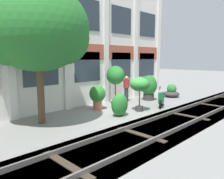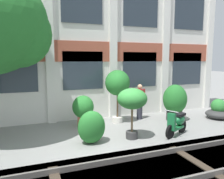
{
  "view_description": "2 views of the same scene",
  "coord_description": "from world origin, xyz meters",
  "px_view_note": "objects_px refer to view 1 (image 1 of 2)",
  "views": [
    {
      "loc": [
        -7.9,
        -7.01,
        2.76
      ],
      "look_at": [
        0.64,
        1.51,
        1.0
      ],
      "focal_mm": 35.0,
      "sensor_mm": 36.0,
      "label": 1
    },
    {
      "loc": [
        -2.25,
        -6.78,
        2.72
      ],
      "look_at": [
        0.89,
        1.56,
        1.51
      ],
      "focal_mm": 35.0,
      "sensor_mm": 36.0,
      "label": 2
    }
  ],
  "objects_px": {
    "potted_plant_terracotta_small": "(115,76)",
    "potted_plant_tall_urn": "(140,86)",
    "scooter_near_curb": "(162,99)",
    "potted_plant_ribbed_drum": "(149,87)",
    "topiary_hedge": "(120,105)",
    "potted_plant_stone_basin": "(97,95)",
    "potted_plant_wide_bowl": "(172,92)",
    "resident_by_doorway": "(126,88)",
    "broadleaf_tree": "(38,31)"
  },
  "relations": [
    {
      "from": "potted_plant_stone_basin",
      "to": "potted_plant_tall_urn",
      "type": "bearing_deg",
      "value": -54.6
    },
    {
      "from": "potted_plant_stone_basin",
      "to": "potted_plant_tall_urn",
      "type": "xyz_separation_m",
      "value": [
        1.3,
        -1.83,
        0.56
      ]
    },
    {
      "from": "potted_plant_tall_urn",
      "to": "scooter_near_curb",
      "type": "distance_m",
      "value": 1.95
    },
    {
      "from": "potted_plant_wide_bowl",
      "to": "topiary_hedge",
      "type": "bearing_deg",
      "value": -172.25
    },
    {
      "from": "potted_plant_stone_basin",
      "to": "potted_plant_wide_bowl",
      "type": "xyz_separation_m",
      "value": [
        6.22,
        -0.88,
        -0.42
      ]
    },
    {
      "from": "potted_plant_stone_basin",
      "to": "potted_plant_tall_urn",
      "type": "relative_size",
      "value": 0.74
    },
    {
      "from": "resident_by_doorway",
      "to": "scooter_near_curb",
      "type": "bearing_deg",
      "value": 9.68
    },
    {
      "from": "broadleaf_tree",
      "to": "potted_plant_stone_basin",
      "type": "distance_m",
      "value": 4.52
    },
    {
      "from": "potted_plant_terracotta_small",
      "to": "potted_plant_tall_urn",
      "type": "relative_size",
      "value": 1.3
    },
    {
      "from": "scooter_near_curb",
      "to": "resident_by_doorway",
      "type": "relative_size",
      "value": 0.79
    },
    {
      "from": "broadleaf_tree",
      "to": "resident_by_doorway",
      "type": "height_order",
      "value": "broadleaf_tree"
    },
    {
      "from": "potted_plant_wide_bowl",
      "to": "scooter_near_curb",
      "type": "height_order",
      "value": "scooter_near_curb"
    },
    {
      "from": "potted_plant_ribbed_drum",
      "to": "potted_plant_tall_urn",
      "type": "relative_size",
      "value": 0.92
    },
    {
      "from": "potted_plant_terracotta_small",
      "to": "potted_plant_tall_urn",
      "type": "bearing_deg",
      "value": -97.57
    },
    {
      "from": "potted_plant_wide_bowl",
      "to": "potted_plant_tall_urn",
      "type": "xyz_separation_m",
      "value": [
        -4.92,
        -0.95,
        0.98
      ]
    },
    {
      "from": "broadleaf_tree",
      "to": "potted_plant_wide_bowl",
      "type": "relative_size",
      "value": 5.12
    },
    {
      "from": "broadleaf_tree",
      "to": "potted_plant_ribbed_drum",
      "type": "bearing_deg",
      "value": -1.55
    },
    {
      "from": "potted_plant_wide_bowl",
      "to": "potted_plant_terracotta_small",
      "type": "bearing_deg",
      "value": 167.27
    },
    {
      "from": "potted_plant_tall_urn",
      "to": "topiary_hedge",
      "type": "relative_size",
      "value": 1.64
    },
    {
      "from": "potted_plant_ribbed_drum",
      "to": "topiary_hedge",
      "type": "bearing_deg",
      "value": -162.36
    },
    {
      "from": "broadleaf_tree",
      "to": "topiary_hedge",
      "type": "bearing_deg",
      "value": -25.99
    },
    {
      "from": "potted_plant_tall_urn",
      "to": "resident_by_doorway",
      "type": "bearing_deg",
      "value": 56.37
    },
    {
      "from": "potted_plant_wide_bowl",
      "to": "resident_by_doorway",
      "type": "bearing_deg",
      "value": 160.82
    },
    {
      "from": "potted_plant_stone_basin",
      "to": "potted_plant_terracotta_small",
      "type": "height_order",
      "value": "potted_plant_terracotta_small"
    },
    {
      "from": "potted_plant_ribbed_drum",
      "to": "resident_by_doorway",
      "type": "distance_m",
      "value": 1.58
    },
    {
      "from": "scooter_near_curb",
      "to": "resident_by_doorway",
      "type": "xyz_separation_m",
      "value": [
        -0.27,
        2.42,
        0.43
      ]
    },
    {
      "from": "potted_plant_stone_basin",
      "to": "resident_by_doorway",
      "type": "height_order",
      "value": "resident_by_doorway"
    },
    {
      "from": "potted_plant_terracotta_small",
      "to": "potted_plant_tall_urn",
      "type": "height_order",
      "value": "potted_plant_terracotta_small"
    },
    {
      "from": "potted_plant_wide_bowl",
      "to": "resident_by_doorway",
      "type": "xyz_separation_m",
      "value": [
        -3.49,
        1.21,
        0.52
      ]
    },
    {
      "from": "potted_plant_terracotta_small",
      "to": "topiary_hedge",
      "type": "xyz_separation_m",
      "value": [
        -1.69,
        -1.92,
        -1.14
      ]
    },
    {
      "from": "broadleaf_tree",
      "to": "scooter_near_curb",
      "type": "xyz_separation_m",
      "value": [
        6.33,
        -1.9,
        -3.4
      ]
    },
    {
      "from": "broadleaf_tree",
      "to": "potted_plant_tall_urn",
      "type": "xyz_separation_m",
      "value": [
        4.62,
        -1.64,
        -2.5
      ]
    },
    {
      "from": "broadleaf_tree",
      "to": "scooter_near_curb",
      "type": "distance_m",
      "value": 7.43
    },
    {
      "from": "potted_plant_ribbed_drum",
      "to": "scooter_near_curb",
      "type": "relative_size",
      "value": 1.27
    },
    {
      "from": "potted_plant_stone_basin",
      "to": "potted_plant_wide_bowl",
      "type": "height_order",
      "value": "potted_plant_stone_basin"
    },
    {
      "from": "potted_plant_wide_bowl",
      "to": "scooter_near_curb",
      "type": "distance_m",
      "value": 3.44
    },
    {
      "from": "potted_plant_tall_urn",
      "to": "resident_by_doorway",
      "type": "xyz_separation_m",
      "value": [
        1.44,
        2.16,
        -0.47
      ]
    },
    {
      "from": "potted_plant_ribbed_drum",
      "to": "potted_plant_stone_basin",
      "type": "bearing_deg",
      "value": 174.62
    },
    {
      "from": "potted_plant_tall_urn",
      "to": "resident_by_doorway",
      "type": "height_order",
      "value": "potted_plant_tall_urn"
    },
    {
      "from": "scooter_near_curb",
      "to": "broadleaf_tree",
      "type": "bearing_deg",
      "value": -41.87
    },
    {
      "from": "potted_plant_ribbed_drum",
      "to": "scooter_near_curb",
      "type": "distance_m",
      "value": 2.09
    },
    {
      "from": "potted_plant_stone_basin",
      "to": "potted_plant_terracotta_small",
      "type": "relative_size",
      "value": 0.57
    },
    {
      "from": "potted_plant_stone_basin",
      "to": "topiary_hedge",
      "type": "bearing_deg",
      "value": -94.18
    },
    {
      "from": "scooter_near_curb",
      "to": "potted_plant_terracotta_small",
      "type": "bearing_deg",
      "value": -82.6
    },
    {
      "from": "potted_plant_wide_bowl",
      "to": "potted_plant_ribbed_drum",
      "type": "xyz_separation_m",
      "value": [
        -2.09,
        0.49,
        0.53
      ]
    },
    {
      "from": "potted_plant_stone_basin",
      "to": "potted_plant_wide_bowl",
      "type": "bearing_deg",
      "value": -8.05
    },
    {
      "from": "potted_plant_tall_urn",
      "to": "scooter_near_curb",
      "type": "height_order",
      "value": "potted_plant_tall_urn"
    },
    {
      "from": "broadleaf_tree",
      "to": "potted_plant_stone_basin",
      "type": "relative_size",
      "value": 4.33
    },
    {
      "from": "broadleaf_tree",
      "to": "potted_plant_wide_bowl",
      "type": "xyz_separation_m",
      "value": [
        9.54,
        -0.69,
        -3.49
      ]
    },
    {
      "from": "potted_plant_tall_urn",
      "to": "scooter_near_curb",
      "type": "relative_size",
      "value": 1.37
    }
  ]
}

